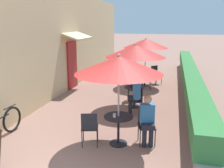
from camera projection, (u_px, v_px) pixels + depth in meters
cafe_facade_wall at (73, 41)px, 11.59m from camera, size 0.98×15.18×4.20m
planter_hedge at (190, 79)px, 10.77m from camera, size 0.60×14.18×1.01m
patio_table_near at (118, 125)px, 6.06m from camera, size 0.71×0.71×0.73m
patio_umbrella_near at (119, 65)px, 5.70m from camera, size 2.05×2.05×2.24m
cafe_chair_near_left at (146, 123)px, 6.15m from camera, size 0.49×0.49×0.87m
seated_patron_near_left at (147, 118)px, 6.00m from camera, size 0.41×0.47×1.25m
cafe_chair_near_right at (90, 126)px, 5.97m from camera, size 0.49×0.49×0.87m
coffee_cup_near at (114, 115)px, 5.93m from camera, size 0.07×0.07×0.09m
patio_table_mid at (134, 93)px, 8.76m from camera, size 0.71×0.71×0.73m
patio_umbrella_mid at (135, 51)px, 8.40m from camera, size 2.05×2.05×2.24m
cafe_chair_mid_left at (131, 88)px, 9.43m from camera, size 0.48×0.48×0.87m
cafe_chair_mid_right at (138, 99)px, 8.08m from camera, size 0.48×0.48×0.87m
seated_patron_mid_right at (135, 94)px, 8.04m from camera, size 0.46×0.40×1.25m
coffee_cup_mid at (131, 86)px, 8.66m from camera, size 0.07×0.07×0.09m
patio_table_far at (145, 75)px, 11.72m from camera, size 0.71×0.71×0.73m
patio_umbrella_far at (146, 43)px, 11.37m from camera, size 2.05×2.05×2.24m
cafe_chair_far_left at (131, 74)px, 12.01m from camera, size 0.50×0.50×0.87m
cafe_chair_far_right at (148, 78)px, 11.05m from camera, size 0.48×0.48×0.87m
cafe_chair_far_back at (155, 73)px, 12.11m from camera, size 0.57×0.57×0.87m
coffee_cup_far at (146, 70)px, 11.61m from camera, size 0.07×0.07×0.09m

